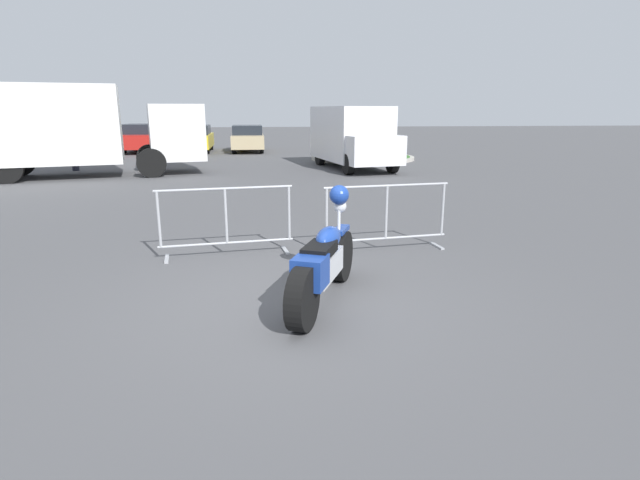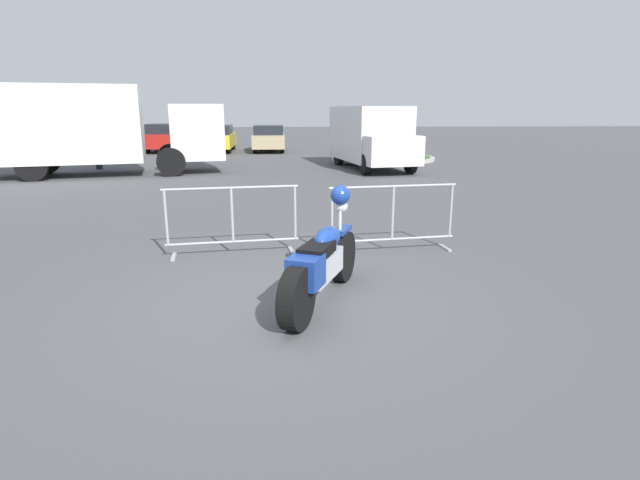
# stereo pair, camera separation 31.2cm
# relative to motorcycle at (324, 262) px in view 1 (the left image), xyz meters

# --- Properties ---
(ground_plane) EXTENTS (120.00, 120.00, 0.00)m
(ground_plane) POSITION_rel_motorcycle_xyz_m (-0.41, -0.06, -0.49)
(ground_plane) COLOR #4C4C4F
(motorcycle) EXTENTS (1.06, 2.18, 1.29)m
(motorcycle) POSITION_rel_motorcycle_xyz_m (0.00, 0.00, 0.00)
(motorcycle) COLOR black
(motorcycle) RESTS_ON ground
(crowd_barrier_near) EXTENTS (2.05, 0.69, 1.07)m
(crowd_barrier_near) POSITION_rel_motorcycle_xyz_m (-1.26, 2.08, 0.06)
(crowd_barrier_near) COLOR #9EA0A5
(crowd_barrier_near) RESTS_ON ground
(crowd_barrier_far) EXTENTS (2.05, 0.69, 1.07)m
(crowd_barrier_far) POSITION_rel_motorcycle_xyz_m (1.26, 2.08, 0.06)
(crowd_barrier_far) COLOR #9EA0A5
(crowd_barrier_far) RESTS_ON ground
(box_truck) EXTENTS (8.01, 3.92, 2.98)m
(box_truck) POSITION_rel_motorcycle_xyz_m (-6.96, 12.10, 1.14)
(box_truck) COLOR white
(box_truck) RESTS_ON ground
(delivery_van) EXTENTS (2.84, 5.27, 2.31)m
(delivery_van) POSITION_rel_motorcycle_xyz_m (2.77, 13.61, 0.75)
(delivery_van) COLOR silver
(delivery_van) RESTS_ON ground
(parked_car_silver) EXTENTS (1.74, 4.08, 1.37)m
(parked_car_silver) POSITION_rel_motorcycle_xyz_m (-9.68, 22.08, 0.20)
(parked_car_silver) COLOR #B7BABF
(parked_car_silver) RESTS_ON ground
(parked_car_red) EXTENTS (1.85, 4.34, 1.46)m
(parked_car_red) POSITION_rel_motorcycle_xyz_m (-6.92, 22.30, 0.25)
(parked_car_red) COLOR #B21E19
(parked_car_red) RESTS_ON ground
(parked_car_yellow) EXTENTS (1.77, 4.15, 1.40)m
(parked_car_yellow) POSITION_rel_motorcycle_xyz_m (-4.16, 21.98, 0.22)
(parked_car_yellow) COLOR yellow
(parked_car_yellow) RESTS_ON ground
(parked_car_tan) EXTENTS (1.75, 4.11, 1.38)m
(parked_car_tan) POSITION_rel_motorcycle_xyz_m (-1.41, 21.90, 0.21)
(parked_car_tan) COLOR tan
(parked_car_tan) RESTS_ON ground
(pedestrian) EXTENTS (0.44, 0.44, 1.69)m
(pedestrian) POSITION_rel_motorcycle_xyz_m (-7.56, 14.00, 0.43)
(pedestrian) COLOR #262838
(pedestrian) RESTS_ON ground
(planter_island) EXTENTS (4.64, 4.64, 1.24)m
(planter_island) POSITION_rel_motorcycle_xyz_m (3.84, 16.92, -0.10)
(planter_island) COLOR #ADA89E
(planter_island) RESTS_ON ground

